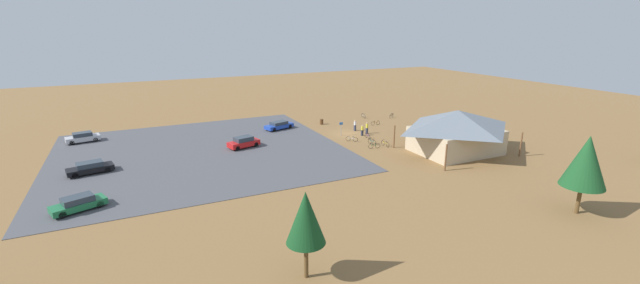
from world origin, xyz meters
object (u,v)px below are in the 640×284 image
bicycle_green_back_row (374,146)px  visitor_by_pavilion (367,128)px  bicycle_orange_by_bin (375,123)px  car_silver_front_row (83,137)px  pine_center (586,161)px  car_black_end_stall (90,168)px  bicycle_white_yard_right (352,139)px  visitor_crossing_yard (362,130)px  car_green_aisle_side (78,203)px  bicycle_yellow_edge_north (385,144)px  bicycle_teal_lone_west (372,142)px  pine_far_west (306,218)px  visitor_near_lot (355,125)px  trash_bin (322,122)px  bicycle_silver_yard_left (363,116)px  bicycle_blue_near_porch (431,131)px  bicycle_purple_trailside (367,136)px  car_blue_far_end (279,125)px  bicycle_black_yard_front (392,116)px  bike_pavilion (457,129)px  lot_sign (341,127)px

bicycle_green_back_row → visitor_by_pavilion: 7.91m
bicycle_orange_by_bin → car_silver_front_row: bearing=-11.8°
pine_center → car_black_end_stall: 50.05m
visitor_by_pavilion → car_silver_front_row: bearing=-18.6°
bicycle_white_yard_right → visitor_crossing_yard: (-3.06, -2.19, 0.50)m
car_green_aisle_side → bicycle_green_back_row: bearing=-171.9°
bicycle_yellow_edge_north → car_silver_front_row: (37.96, -20.23, 0.38)m
bicycle_yellow_edge_north → bicycle_teal_lone_west: bearing=-54.1°
pine_far_west → bicycle_orange_by_bin: pine_far_west is taller
car_green_aisle_side → visitor_near_lot: visitor_near_lot is taller
trash_bin → visitor_crossing_yard: size_ratio=0.54×
bicycle_silver_yard_left → car_green_aisle_side: 48.43m
trash_bin → car_green_aisle_side: (34.21, 20.61, 0.27)m
car_black_end_stall → car_green_aisle_side: size_ratio=1.04×
bicycle_blue_near_porch → car_silver_front_row: car_silver_front_row is taller
pine_far_west → visitor_by_pavilion: (-23.36, -30.11, -3.40)m
car_black_end_stall → visitor_by_pavilion: (-37.55, -1.67, 0.22)m
bicycle_purple_trailside → bicycle_white_yard_right: (2.91, 0.42, -0.01)m
pine_center → visitor_by_pavilion: 32.02m
visitor_near_lot → car_blue_far_end: bearing=-29.4°
bicycle_yellow_edge_north → bicycle_silver_yard_left: bearing=-111.7°
bicycle_purple_trailside → car_blue_far_end: (9.97, -10.78, 0.31)m
bicycle_silver_yard_left → bicycle_purple_trailside: size_ratio=1.06×
pine_far_west → visitor_near_lot: bearing=-124.8°
bicycle_teal_lone_west → visitor_near_lot: 7.93m
pine_center → car_blue_far_end: 42.48m
bicycle_purple_trailside → car_black_end_stall: 36.13m
bicycle_teal_lone_west → bicycle_black_yard_front: bearing=-133.8°
bicycle_orange_by_bin → bicycle_teal_lone_west: 11.68m
bicycle_purple_trailside → bicycle_teal_lone_west: (1.07, 2.91, 0.01)m
bicycle_blue_near_porch → car_black_end_stall: size_ratio=0.34×
bicycle_green_back_row → bicycle_blue_near_porch: size_ratio=0.98×
bicycle_blue_near_porch → car_silver_front_row: 51.56m
bicycle_green_back_row → car_green_aisle_side: 34.97m
car_silver_front_row → bicycle_silver_yard_left: bearing=175.5°
bike_pavilion → bicycle_yellow_edge_north: 9.57m
bicycle_yellow_edge_north → car_blue_far_end: (10.05, -15.29, 0.32)m
bicycle_silver_yard_left → car_black_end_stall: bearing=14.9°
bike_pavilion → bicycle_teal_lone_west: bike_pavilion is taller
bicycle_teal_lone_west → bicycle_blue_near_porch: bearing=-173.2°
bicycle_purple_trailside → bicycle_silver_yard_left: bearing=-118.8°
pine_far_west → visitor_near_lot: pine_far_west is taller
pine_far_west → pine_center: bearing=176.5°
bicycle_silver_yard_left → bicycle_purple_trailside: bicycle_purple_trailside is taller
bike_pavilion → trash_bin: (9.15, -21.62, -2.71)m
visitor_by_pavilion → visitor_crossing_yard: visitor_by_pavilion is taller
bicycle_purple_trailside → bicycle_blue_near_porch: bicycle_purple_trailside is taller
lot_sign → bicycle_blue_near_porch: 14.29m
bike_pavilion → bicycle_teal_lone_west: bearing=-44.1°
pine_far_west → visitor_near_lot: (-22.58, -32.44, -3.43)m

